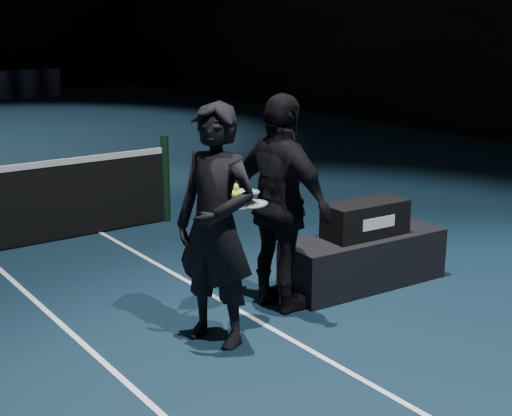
{
  "coord_description": "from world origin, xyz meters",
  "views": [
    {
      "loc": [
        2.18,
        -7.73,
        2.49
      ],
      "look_at": [
        5.48,
        -3.2,
        1.0
      ],
      "focal_mm": 50.0,
      "sensor_mm": 36.0,
      "label": 1
    }
  ],
  "objects": [
    {
      "name": "player_b",
      "position": [
        5.84,
        -3.08,
        0.95
      ],
      "size": [
        0.58,
        1.16,
        1.9
      ],
      "primitive_type": "imported",
      "rotation": [
        0.0,
        0.0,
        1.68
      ],
      "color": "black",
      "rests_on": "floor"
    },
    {
      "name": "bag_signature",
      "position": [
        6.83,
        -3.28,
        0.66
      ],
      "size": [
        0.39,
        0.03,
        0.11
      ],
      "primitive_type": "cube",
      "rotation": [
        0.0,
        0.0,
        -0.06
      ],
      "color": "white",
      "rests_on": "racket_bag"
    },
    {
      "name": "racket_upper",
      "position": [
        5.39,
        -3.16,
        1.14
      ],
      "size": [
        0.71,
        0.44,
        0.1
      ],
      "primitive_type": null,
      "rotation": [
        0.0,
        0.1,
        0.34
      ],
      "color": "black",
      "rests_on": "player_b"
    },
    {
      "name": "racket_bag",
      "position": [
        6.83,
        -3.1,
        0.66
      ],
      "size": [
        0.85,
        0.4,
        0.33
      ],
      "primitive_type": "cube",
      "rotation": [
        0.0,
        0.0,
        -0.06
      ],
      "color": "black",
      "rests_on": "player_bench"
    },
    {
      "name": "player_a",
      "position": [
        5.02,
        -3.31,
        0.95
      ],
      "size": [
        0.68,
        0.81,
        1.9
      ],
      "primitive_type": "imported",
      "rotation": [
        0.0,
        0.0,
        -1.18
      ],
      "color": "black",
      "rests_on": "floor"
    },
    {
      "name": "tennis_balls",
      "position": [
        5.26,
        -3.23,
        1.17
      ],
      "size": [
        0.12,
        0.1,
        0.12
      ],
      "primitive_type": null,
      "color": "yellow",
      "rests_on": "racket_upper"
    },
    {
      "name": "player_bench",
      "position": [
        6.83,
        -3.1,
        0.25
      ],
      "size": [
        1.68,
        0.65,
        0.5
      ],
      "primitive_type": "cube",
      "rotation": [
        0.0,
        0.0,
        -0.06
      ],
      "color": "black",
      "rests_on": "floor"
    },
    {
      "name": "net_post_right",
      "position": [
        6.4,
        0.0,
        0.55
      ],
      "size": [
        0.1,
        0.1,
        1.1
      ],
      "primitive_type": "cylinder",
      "color": "black",
      "rests_on": "floor"
    },
    {
      "name": "racket_lower",
      "position": [
        5.45,
        -3.19,
        1.03
      ],
      "size": [
        0.71,
        0.4,
        0.03
      ],
      "primitive_type": null,
      "rotation": [
        0.0,
        0.0,
        0.27
      ],
      "color": "black",
      "rests_on": "player_a"
    }
  ]
}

